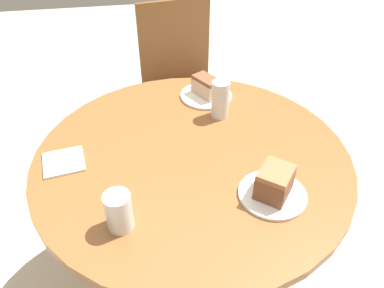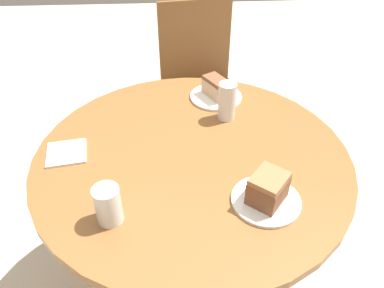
# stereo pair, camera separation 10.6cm
# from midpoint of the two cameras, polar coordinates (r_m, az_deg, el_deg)

# --- Properties ---
(ground_plane) EXTENTS (8.00, 8.00, 0.00)m
(ground_plane) POSITION_cam_midpoint_polar(r_m,az_deg,el_deg) (1.85, -1.75, -20.27)
(ground_plane) COLOR beige
(table) EXTENTS (1.06, 1.06, 0.78)m
(table) POSITION_cam_midpoint_polar(r_m,az_deg,el_deg) (1.40, -2.20, -7.98)
(table) COLOR brown
(table) RESTS_ON ground_plane
(chair) EXTENTS (0.49, 0.52, 0.96)m
(chair) POSITION_cam_midpoint_polar(r_m,az_deg,el_deg) (2.16, -2.87, 8.25)
(chair) COLOR brown
(chair) RESTS_ON ground_plane
(plate_near) EXTENTS (0.20, 0.20, 0.01)m
(plate_near) POSITION_cam_midpoint_polar(r_m,az_deg,el_deg) (1.12, 9.49, -7.67)
(plate_near) COLOR white
(plate_near) RESTS_ON table
(plate_far) EXTENTS (0.21, 0.21, 0.01)m
(plate_far) POSITION_cam_midpoint_polar(r_m,az_deg,el_deg) (1.55, 0.19, 7.33)
(plate_far) COLOR white
(plate_far) RESTS_ON table
(cake_slice_near) EXTENTS (0.13, 0.14, 0.09)m
(cake_slice_near) POSITION_cam_midpoint_polar(r_m,az_deg,el_deg) (1.09, 9.76, -5.85)
(cake_slice_near) COLOR brown
(cake_slice_near) RESTS_ON plate_near
(cake_slice_far) EXTENTS (0.12, 0.13, 0.08)m
(cake_slice_far) POSITION_cam_midpoint_polar(r_m,az_deg,el_deg) (1.53, 0.19, 8.72)
(cake_slice_far) COLOR beige
(cake_slice_far) RESTS_ON plate_far
(glass_lemonade) EXTENTS (0.07, 0.07, 0.11)m
(glass_lemonade) POSITION_cam_midpoint_polar(r_m,az_deg,el_deg) (1.03, -14.01, -10.33)
(glass_lemonade) COLOR beige
(glass_lemonade) RESTS_ON table
(glass_water) EXTENTS (0.07, 0.07, 0.14)m
(glass_water) POSITION_cam_midpoint_polar(r_m,az_deg,el_deg) (1.40, 2.13, 6.53)
(glass_water) COLOR silver
(glass_water) RESTS_ON table
(napkin_stack) EXTENTS (0.15, 0.15, 0.01)m
(napkin_stack) POSITION_cam_midpoint_polar(r_m,az_deg,el_deg) (1.30, -21.21, -2.64)
(napkin_stack) COLOR silver
(napkin_stack) RESTS_ON table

